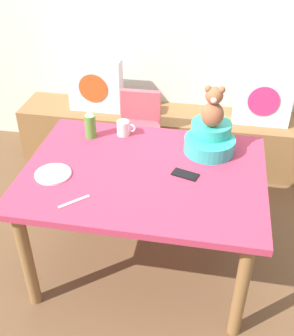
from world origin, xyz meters
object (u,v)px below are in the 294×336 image
teddy_bear (213,108)px  coffee_mug (124,128)px  infant_seat_teal (210,139)px  dinner_plate_near (53,174)px  ketchup_bottle (90,125)px  pillow_floral_left (95,85)px  pillow_floral_right (263,98)px  highchair (138,131)px  book_stack (146,107)px  dining_table (144,184)px  cell_phone (185,175)px

teddy_bear → coffee_mug: teddy_bear is taller
infant_seat_teal → dinner_plate_near: (-0.83, -0.42, -0.07)m
ketchup_bottle → coffee_mug: 0.21m
pillow_floral_left → pillow_floral_right: 1.36m
highchair → coffee_mug: bearing=-90.0°
book_stack → dinner_plate_near: 1.42m
dinner_plate_near → infant_seat_teal: bearing=26.9°
highchair → dinner_plate_near: size_ratio=3.95×
book_stack → highchair: highchair is taller
pillow_floral_left → teddy_bear: 1.40m
coffee_mug → dining_table: bearing=-61.7°
dining_table → pillow_floral_right: bearing=59.8°
dining_table → book_stack: bearing=100.1°
ketchup_bottle → coffee_mug: bearing=17.7°
pillow_floral_left → highchair: bearing=-43.3°
cell_phone → coffee_mug: bearing=66.0°
highchair → pillow_floral_left: bearing=136.7°
pillow_floral_right → book_stack: 0.95m
dining_table → dinner_plate_near: 0.51m
book_stack → ketchup_bottle: bearing=-100.4°
pillow_floral_left → ketchup_bottle: size_ratio=2.38×
ketchup_bottle → coffee_mug: (0.20, 0.06, -0.04)m
pillow_floral_left → coffee_mug: bearing=-62.7°
pillow_floral_left → cell_phone: (0.87, -1.23, 0.06)m
book_stack → infant_seat_teal: 1.15m
cell_phone → dinner_plate_near: bearing=117.0°
ketchup_bottle → cell_phone: (0.63, -0.31, -0.08)m
pillow_floral_right → dinner_plate_near: bearing=-131.4°
pillow_floral_right → cell_phone: bearing=-111.5°
coffee_mug → dinner_plate_near: size_ratio=0.60×
cell_phone → pillow_floral_right: bearing=-4.6°
ketchup_bottle → dinner_plate_near: size_ratio=0.92×
cell_phone → book_stack: bearing=36.8°
highchair → infant_seat_teal: (0.54, -0.52, 0.29)m
pillow_floral_left → cell_phone: bearing=-54.6°
teddy_bear → book_stack: bearing=120.6°
infant_seat_teal → coffee_mug: infant_seat_teal is taller
pillow_floral_right → highchair: 1.02m
book_stack → cell_phone: (0.45, -1.25, 0.24)m
dinner_plate_near → pillow_floral_left: bearing=96.6°
pillow_floral_left → ketchup_bottle: bearing=-75.1°
pillow_floral_left → teddy_bear: (0.99, -0.94, 0.34)m
ketchup_bottle → coffee_mug: size_ratio=1.54×
pillow_floral_left → book_stack: bearing=2.9°
coffee_mug → pillow_floral_left: bearing=117.3°
infant_seat_teal → coffee_mug: size_ratio=2.75×
dinner_plate_near → highchair: bearing=73.3°
coffee_mug → cell_phone: (0.43, -0.37, -0.04)m
pillow_floral_left → dinner_plate_near: bearing=-83.4°
infant_seat_teal → cell_phone: 0.32m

